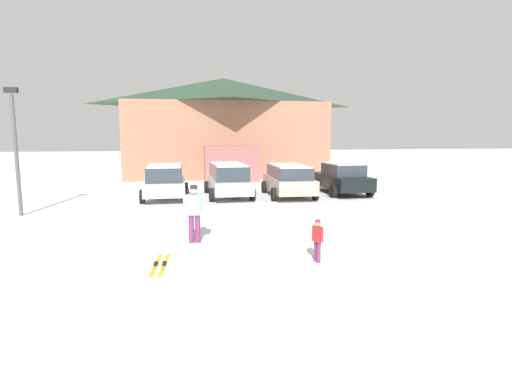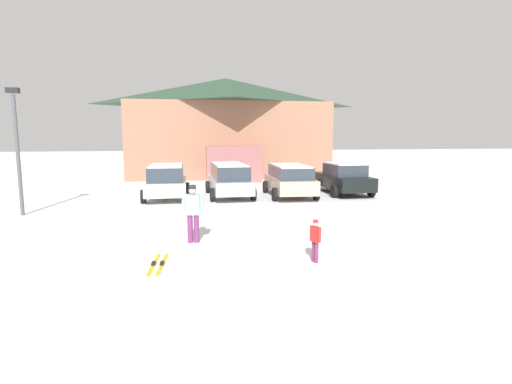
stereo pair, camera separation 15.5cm
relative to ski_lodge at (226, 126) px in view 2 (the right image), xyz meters
The scene contains 10 objects.
ground 26.80m from the ski_lodge, 91.18° to the right, with size 160.00×160.00×0.00m, color silver.
ski_lodge is the anchor object (origin of this frame).
parked_white_suv 13.65m from the ski_lodge, 108.82° to the right, with size 2.23×4.09×1.67m.
parked_silver_wagon 12.83m from the ski_lodge, 95.54° to the right, with size 2.21×4.82×1.68m.
parked_beige_suv 13.41m from the ski_lodge, 82.01° to the right, with size 2.38×4.66×1.61m.
parked_black_sedan 13.77m from the ski_lodge, 68.73° to the right, with size 2.20×4.39×1.65m.
skier_adult_in_blue_parka 21.52m from the ski_lodge, 98.73° to the right, with size 0.62×0.29×1.67m.
skier_child_in_red_jacket 23.68m from the ski_lodge, 90.91° to the right, with size 0.22×0.37×1.05m.
pair_of_skis 23.66m from the ski_lodge, 100.18° to the right, with size 0.44×1.67×0.08m.
lamp_post 18.57m from the ski_lodge, 121.44° to the right, with size 0.44×0.24×4.84m.
Camera 2 is at (-2.93, -5.93, 3.04)m, focal length 28.00 mm.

